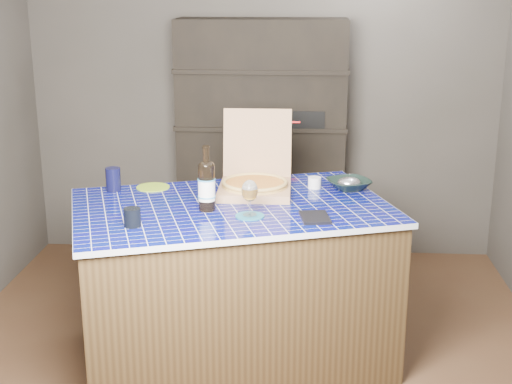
# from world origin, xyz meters

# --- Properties ---
(room) EXTENTS (3.50, 3.50, 3.50)m
(room) POSITION_xyz_m (0.00, 0.00, 1.25)
(room) COLOR #4F3622
(room) RESTS_ON ground
(shelving_unit) EXTENTS (1.20, 0.41, 1.80)m
(shelving_unit) POSITION_xyz_m (0.00, 1.53, 0.90)
(shelving_unit) COLOR black
(shelving_unit) RESTS_ON floor
(kitchen_island) EXTENTS (1.89, 1.51, 0.90)m
(kitchen_island) POSITION_xyz_m (-0.07, 0.04, 0.45)
(kitchen_island) COLOR #422F1A
(kitchen_island) RESTS_ON floor
(pizza_box) EXTENTS (0.40, 0.49, 0.43)m
(pizza_box) POSITION_xyz_m (0.04, 0.28, 0.97)
(pizza_box) COLOR #A77656
(pizza_box) RESTS_ON kitchen_island
(mead_bottle) EXTENTS (0.09, 0.09, 0.34)m
(mead_bottle) POSITION_xyz_m (-0.19, -0.07, 1.04)
(mead_bottle) COLOR black
(mead_bottle) RESTS_ON kitchen_island
(teal_trivet) EXTENTS (0.15, 0.15, 0.01)m
(teal_trivet) POSITION_xyz_m (0.04, -0.16, 0.91)
(teal_trivet) COLOR #165D76
(teal_trivet) RESTS_ON kitchen_island
(wine_glass) EXTENTS (0.08, 0.08, 0.19)m
(wine_glass) POSITION_xyz_m (0.04, -0.16, 1.04)
(wine_glass) COLOR white
(wine_glass) RESTS_ON teal_trivet
(tumbler) EXTENTS (0.08, 0.08, 0.09)m
(tumbler) POSITION_xyz_m (-0.51, -0.35, 0.95)
(tumbler) COLOR black
(tumbler) RESTS_ON kitchen_island
(dvd_case) EXTENTS (0.16, 0.21, 0.02)m
(dvd_case) POSITION_xyz_m (0.37, -0.17, 0.91)
(dvd_case) COLOR black
(dvd_case) RESTS_ON kitchen_island
(bowl) EXTENTS (0.32, 0.32, 0.06)m
(bowl) POSITION_xyz_m (0.57, 0.38, 0.93)
(bowl) COLOR black
(bowl) RESTS_ON kitchen_island
(foil_contents) EXTENTS (0.13, 0.11, 0.06)m
(foil_contents) POSITION_xyz_m (0.57, 0.38, 0.94)
(foil_contents) COLOR silver
(foil_contents) RESTS_ON bowl
(white_jar) EXTENTS (0.07, 0.07, 0.06)m
(white_jar) POSITION_xyz_m (0.37, 0.39, 0.94)
(white_jar) COLOR white
(white_jar) RESTS_ON kitchen_island
(navy_cup) EXTENTS (0.08, 0.08, 0.13)m
(navy_cup) POSITION_xyz_m (-0.76, 0.26, 0.97)
(navy_cup) COLOR black
(navy_cup) RESTS_ON kitchen_island
(green_trivet) EXTENTS (0.19, 0.19, 0.01)m
(green_trivet) POSITION_xyz_m (-0.55, 0.33, 0.91)
(green_trivet) COLOR #7FA623
(green_trivet) RESTS_ON kitchen_island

